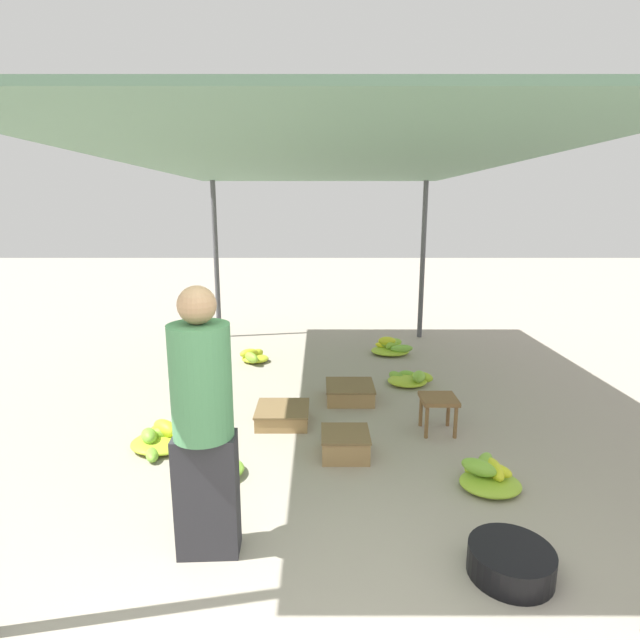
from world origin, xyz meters
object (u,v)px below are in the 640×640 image
Objects in this scene: vendor_foreground at (204,421)px; crate_near at (351,392)px; banana_pile_left_2 at (254,356)px; banana_pile_right_1 at (489,476)px; banana_pile_left_1 at (164,438)px; stool at (439,404)px; basin_black at (512,562)px; banana_pile_left_0 at (211,468)px; banana_pile_right_2 at (411,379)px; crate_mid at (346,444)px; crate_far at (283,415)px; banana_pile_right_0 at (392,348)px.

vendor_foreground is 2.87m from crate_near.
banana_pile_right_1 reaches higher than banana_pile_left_2.
banana_pile_right_1 reaches higher than banana_pile_left_1.
stool is 3.07m from banana_pile_left_2.
basin_black is 2.31m from banana_pile_left_0.
vendor_foreground reaches higher than crate_near.
stool is at bearing 89.63° from basin_black.
banana_pile_left_0 is 2.04m from crate_near.
basin_black is at bearing -89.66° from banana_pile_right_2.
stool reaches higher than banana_pile_left_0.
banana_pile_left_1 is 1.67m from crate_mid.
banana_pile_right_2 is (2.54, 1.63, -0.01)m from banana_pile_left_1.
banana_pile_right_2 is at bearing -23.79° from banana_pile_left_2.
banana_pile_left_0 is 1.32× the size of crate_mid.
basin_black is 0.94× the size of crate_far.
banana_pile_right_2 is 1.09× the size of crate_far.
basin_black is 3.28m from banana_pile_right_2.
banana_pile_right_1 is 1.20m from crate_mid.
stool is at bearing -45.73° from crate_near.
vendor_foreground reaches higher than stool.
stool is 2.60m from banana_pile_left_1.
stool is at bearing 6.47° from banana_pile_left_1.
banana_pile_left_2 is (-0.05, 3.06, 0.02)m from banana_pile_left_0.
banana_pile_left_1 is at bearing -100.95° from banana_pile_left_2.
crate_mid is (-1.09, 0.50, 0.02)m from banana_pile_right_1.
vendor_foreground is at bearing -78.06° from banana_pile_left_0.
banana_pile_right_1 reaches higher than crate_near.
crate_mid is at bearing 53.70° from vendor_foreground.
crate_near is at bearing 118.30° from banana_pile_right_1.
banana_pile_left_0 is at bearing 101.94° from vendor_foreground.
vendor_foreground is 3.20× the size of crate_far.
vendor_foreground is 4.76× the size of stool.
crate_far is at bearing 63.30° from banana_pile_left_0.
banana_pile_right_2 is (2.00, 2.15, 0.00)m from banana_pile_left_0.
vendor_foreground is 2.59m from stool.
banana_pile_right_0 is at bearing 59.51° from crate_far.
crate_far is (-0.72, -0.62, -0.01)m from crate_near.
basin_black is 3.04m from banana_pile_left_1.
banana_pile_right_0 reaches higher than banana_pile_left_2.
banana_pile_left_0 is (-2.02, 1.13, -0.02)m from basin_black.
banana_pile_right_2 is (-0.02, 3.28, -0.02)m from basin_black.
banana_pile_right_0 is 2.85m from crate_far.
stool is at bearing 27.60° from crate_mid.
banana_pile_left_1 is 1.13× the size of banana_pile_right_0.
basin_black is 0.86× the size of banana_pile_right_2.
basin_black is at bearing -100.68° from banana_pile_right_1.
banana_pile_right_1 is (2.01, 0.75, -0.79)m from vendor_foreground.
banana_pile_left_2 is at bearing 105.45° from crate_far.
banana_pile_left_0 is (-2.03, -0.81, -0.23)m from stool.
banana_pile_left_0 reaches higher than crate_far.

